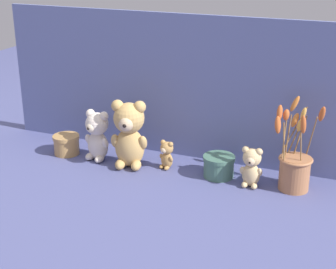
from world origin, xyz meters
The scene contains 9 objects.
ground_plane centered at (0.00, 0.00, 0.00)m, with size 4.00×4.00×0.00m, color #4C5184.
backdrop_wall centered at (0.00, 0.17, 0.28)m, with size 1.51×0.02×0.56m.
teddy_bear_large centered at (-0.14, -0.01, 0.14)m, with size 0.15×0.13×0.26m.
teddy_bear_medium centered at (-0.29, 0.00, 0.10)m, with size 0.11×0.10×0.20m.
teddy_bear_small centered at (0.32, 0.00, 0.08)m, with size 0.08×0.07×0.15m.
teddy_bear_tiny centered at (-0.01, 0.02, 0.06)m, with size 0.06×0.06×0.11m.
flower_vase centered at (0.46, 0.03, 0.09)m, with size 0.17×0.16×0.31m.
decorative_tin_tall centered at (-0.43, 0.00, 0.04)m, with size 0.11×0.11×0.08m.
decorative_tin_short centered at (0.19, 0.03, 0.04)m, with size 0.12×0.12×0.08m.
Camera 1 is at (0.67, -1.60, 0.82)m, focal length 55.00 mm.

